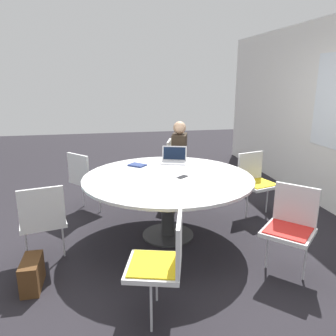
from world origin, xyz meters
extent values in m
plane|color=black|center=(0.00, 0.00, 0.00)|extent=(16.00, 16.00, 0.00)
cylinder|color=#333333|center=(0.00, 0.00, 0.01)|extent=(0.62, 0.62, 0.02)
cylinder|color=#333333|center=(0.00, 0.00, 0.37)|extent=(0.16, 0.16, 0.71)
cylinder|color=white|center=(0.00, 0.00, 0.74)|extent=(1.97, 1.97, 0.03)
cube|color=silver|center=(-1.61, 0.53, 0.44)|extent=(0.55, 0.54, 0.04)
cube|color=gold|center=(-1.61, 0.53, 0.47)|extent=(0.48, 0.47, 0.01)
cube|color=silver|center=(-1.67, 0.34, 0.66)|extent=(0.41, 0.16, 0.40)
cylinder|color=silver|center=(-1.79, 0.58, 0.21)|extent=(0.02, 0.02, 0.42)
cylinder|color=silver|center=(-1.44, 0.47, 0.21)|extent=(0.02, 0.02, 0.42)
cube|color=silver|center=(-1.04, -0.93, 0.44)|extent=(0.61, 0.61, 0.04)
cube|color=gold|center=(-1.04, -0.93, 0.47)|extent=(0.54, 0.53, 0.01)
cube|color=silver|center=(-0.91, -1.08, 0.66)|extent=(0.33, 0.30, 0.40)
cylinder|color=silver|center=(-1.17, -1.06, 0.21)|extent=(0.02, 0.02, 0.42)
cylinder|color=silver|center=(-0.91, -0.81, 0.21)|extent=(0.02, 0.02, 0.42)
cube|color=silver|center=(0.30, -1.37, 0.44)|extent=(0.50, 0.52, 0.04)
cube|color=teal|center=(0.30, -1.37, 0.47)|extent=(0.44, 0.46, 0.01)
cube|color=silver|center=(0.49, -1.32, 0.66)|extent=(0.12, 0.41, 0.40)
cylinder|color=silver|center=(0.34, -1.54, 0.21)|extent=(0.02, 0.02, 0.42)
cylinder|color=silver|center=(0.26, -1.19, 0.21)|extent=(0.02, 0.02, 0.42)
cube|color=silver|center=(1.35, -0.37, 0.44)|extent=(0.54, 0.52, 0.04)
cube|color=gold|center=(1.35, -0.37, 0.47)|extent=(0.47, 0.46, 0.01)
cube|color=silver|center=(1.40, -0.19, 0.66)|extent=(0.41, 0.14, 0.40)
cylinder|color=silver|center=(1.52, -0.42, 0.21)|extent=(0.02, 0.02, 0.42)
cylinder|color=silver|center=(1.17, -0.33, 0.21)|extent=(0.02, 0.02, 0.42)
cube|color=silver|center=(1.01, 0.97, 0.44)|extent=(0.61, 0.61, 0.04)
cube|color=red|center=(1.01, 0.97, 0.47)|extent=(0.54, 0.53, 0.01)
cube|color=silver|center=(0.88, 1.11, 0.66)|extent=(0.32, 0.31, 0.40)
cylinder|color=silver|center=(1.14, 1.09, 0.21)|extent=(0.02, 0.02, 0.42)
cylinder|color=silver|center=(0.88, 0.84, 0.21)|extent=(0.02, 0.02, 0.42)
cube|color=silver|center=(-0.39, 1.34, 0.44)|extent=(0.53, 0.54, 0.04)
cube|color=gold|center=(-0.39, 1.34, 0.47)|extent=(0.46, 0.47, 0.01)
cube|color=silver|center=(-0.57, 1.29, 0.66)|extent=(0.14, 0.41, 0.40)
cylinder|color=silver|center=(-0.44, 1.52, 0.21)|extent=(0.02, 0.02, 0.42)
cylinder|color=silver|center=(-0.34, 1.17, 0.21)|extent=(0.02, 0.02, 0.42)
cylinder|color=#2D2319|center=(-1.44, 0.58, 0.23)|extent=(0.10, 0.10, 0.46)
cylinder|color=#2D2319|center=(-1.27, 0.52, 0.23)|extent=(0.10, 0.10, 0.46)
cube|color=#2D2319|center=(-1.39, 0.45, 0.74)|extent=(0.41, 0.32, 0.55)
sphere|color=tan|center=(-1.39, 0.45, 1.11)|extent=(0.20, 0.20, 0.20)
cube|color=silver|center=(-0.58, 0.19, 0.76)|extent=(0.30, 0.38, 0.02)
cube|color=silver|center=(-0.67, 0.22, 0.87)|extent=(0.15, 0.33, 0.20)
cube|color=black|center=(-0.67, 0.22, 0.87)|extent=(0.13, 0.30, 0.17)
cube|color=navy|center=(-0.54, -0.30, 0.77)|extent=(0.25, 0.26, 0.02)
cube|color=black|center=(0.07, 0.16, 0.76)|extent=(0.14, 0.15, 0.01)
cube|color=#513319|center=(0.77, -1.41, 0.14)|extent=(0.36, 0.16, 0.28)
camera|label=1|loc=(3.57, -0.69, 1.86)|focal=35.00mm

